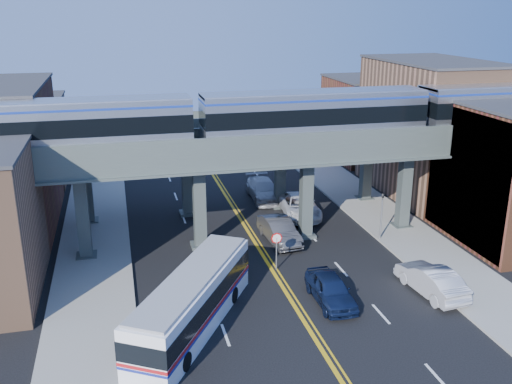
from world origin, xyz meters
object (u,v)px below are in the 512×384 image
car_lane_b (279,231)px  car_lane_d (264,190)px  traffic_signal (382,211)px  transit_bus (193,302)px  car_lane_c (300,206)px  car_lane_a (331,289)px  car_parked_curb (431,280)px  transit_train (314,114)px  stop_sign (277,245)px

car_lane_b → car_lane_d: size_ratio=0.87×
traffic_signal → transit_bus: (-15.24, -8.81, -0.77)m
car_lane_b → car_lane_c: bearing=52.3°
traffic_signal → car_lane_a: (-7.01, -8.00, -1.46)m
car_lane_b → car_lane_c: 5.84m
car_lane_c → car_parked_curb: bearing=-70.2°
transit_train → car_lane_b: bearing=-170.2°
traffic_signal → car_lane_b: bearing=168.2°
stop_sign → traffic_signal: size_ratio=0.64×
car_lane_a → car_parked_curb: bearing=-3.2°
car_parked_curb → car_lane_a: bearing=-9.4°
transit_bus → car_lane_a: bearing=-53.2°
traffic_signal → transit_bus: 17.62m
traffic_signal → stop_sign: bearing=-161.4°
transit_bus → car_lane_c: size_ratio=1.83×
transit_bus → car_lane_c: (11.02, 15.26, -0.68)m
traffic_signal → car_lane_a: traffic_signal is taller
stop_sign → car_lane_d: size_ratio=0.43×
transit_train → car_lane_d: transit_train is taller
car_lane_a → car_lane_b: 9.56m
car_lane_b → car_lane_c: (3.18, 4.90, -0.01)m
transit_train → car_lane_b: (-2.60, -0.45, -8.50)m
car_lane_a → car_lane_b: size_ratio=0.93×
car_lane_c → car_lane_d: bearing=116.7°
car_parked_curb → transit_bus: bearing=-4.2°
transit_train → stop_sign: size_ratio=18.94×
traffic_signal → car_lane_b: traffic_signal is taller
car_lane_d → car_parked_curb: size_ratio=1.14×
car_lane_b → car_lane_d: (1.37, 9.79, 0.01)m
car_lane_a → stop_sign: bearing=111.1°
car_lane_c → car_parked_curb: 15.25m
transit_train → transit_bus: transit_train is taller
stop_sign → car_parked_curb: size_ratio=0.49×
transit_train → traffic_signal: bearing=-22.6°
traffic_signal → car_lane_b: 7.69m
transit_train → car_lane_d: (-1.23, 9.34, -8.49)m
transit_bus → car_lane_a: transit_bus is taller
traffic_signal → car_lane_a: size_ratio=0.83×
stop_sign → car_parked_curb: (8.20, -5.40, -0.88)m
transit_bus → car_lane_c: transit_bus is taller
transit_train → car_lane_c: transit_train is taller
stop_sign → transit_bus: size_ratio=0.23×
car_lane_b → car_lane_d: car_lane_d is taller
stop_sign → traffic_signal: (8.90, 3.00, 0.54)m
transit_train → car_lane_a: size_ratio=10.13×
traffic_signal → car_lane_b: (-7.39, 1.55, -1.43)m
stop_sign → car_parked_curb: stop_sign is taller
car_lane_b → car_parked_curb: (6.69, -9.94, 0.01)m
car_lane_a → car_parked_curb: (6.31, -0.40, 0.04)m
car_lane_c → car_lane_d: (-1.81, 4.90, 0.03)m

